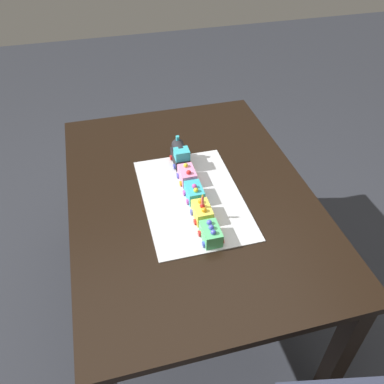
% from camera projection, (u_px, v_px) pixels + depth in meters
% --- Properties ---
extents(ground_plane, '(8.00, 8.00, 0.00)m').
position_uv_depth(ground_plane, '(190.00, 294.00, 2.16)').
color(ground_plane, '#2D3038').
extents(dining_table, '(1.40, 1.00, 0.74)m').
position_uv_depth(dining_table, '(190.00, 210.00, 1.75)').
color(dining_table, black).
rests_on(dining_table, ground).
extents(cake_board, '(0.60, 0.40, 0.00)m').
position_uv_depth(cake_board, '(192.00, 198.00, 1.64)').
color(cake_board, silver).
rests_on(cake_board, dining_table).
extents(cake_locomotive, '(0.14, 0.08, 0.12)m').
position_uv_depth(cake_locomotive, '(180.00, 154.00, 1.79)').
color(cake_locomotive, '#232328').
rests_on(cake_locomotive, cake_board).
extents(cake_car_flatbed_bubblegum, '(0.10, 0.08, 0.07)m').
position_uv_depth(cake_car_flatbed_bubblegum, '(187.00, 175.00, 1.71)').
color(cake_car_flatbed_bubblegum, pink).
rests_on(cake_car_flatbed_bubblegum, cake_board).
extents(cake_car_tanker_turquoise, '(0.10, 0.08, 0.07)m').
position_uv_depth(cake_car_tanker_turquoise, '(194.00, 193.00, 1.62)').
color(cake_car_tanker_turquoise, '#38B7C6').
rests_on(cake_car_tanker_turquoise, cake_board).
extents(cake_car_hopper_lemon, '(0.10, 0.08, 0.07)m').
position_uv_depth(cake_car_hopper_lemon, '(202.00, 212.00, 1.54)').
color(cake_car_hopper_lemon, '#F4E04C').
rests_on(cake_car_hopper_lemon, cake_board).
extents(cake_car_caboose_mint_green, '(0.10, 0.08, 0.07)m').
position_uv_depth(cake_car_caboose_mint_green, '(211.00, 233.00, 1.45)').
color(cake_car_caboose_mint_green, '#59CC7A').
rests_on(cake_car_caboose_mint_green, cake_board).
extents(birthday_candle, '(0.01, 0.01, 0.05)m').
position_uv_depth(birthday_candle, '(203.00, 199.00, 1.49)').
color(birthday_candle, '#F24C59').
rests_on(birthday_candle, cake_car_hopper_lemon).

